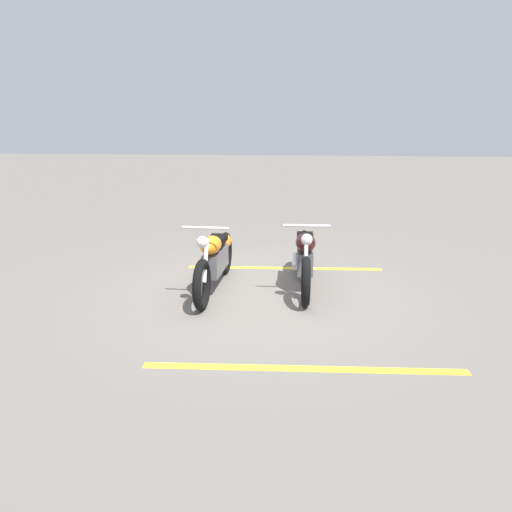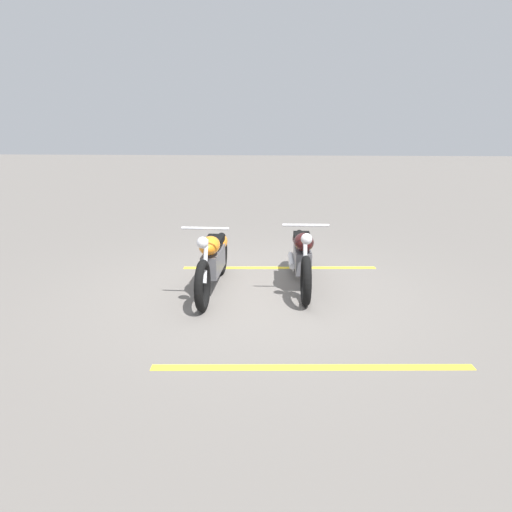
# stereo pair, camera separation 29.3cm
# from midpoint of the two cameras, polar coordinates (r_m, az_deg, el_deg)

# --- Properties ---
(ground_plane) EXTENTS (60.00, 60.00, 0.00)m
(ground_plane) POSITION_cam_midpoint_polar(r_m,az_deg,el_deg) (6.86, 1.58, -4.30)
(ground_plane) COLOR #66605B
(motorcycle_bright_foreground) EXTENTS (2.23, 0.62, 1.04)m
(motorcycle_bright_foreground) POSITION_cam_midpoint_polar(r_m,az_deg,el_deg) (6.90, -3.65, -0.20)
(motorcycle_bright_foreground) COLOR black
(motorcycle_bright_foreground) RESTS_ON ground
(motorcycle_dark_foreground) EXTENTS (2.23, 0.62, 1.04)m
(motorcycle_dark_foreground) POSITION_cam_midpoint_polar(r_m,az_deg,el_deg) (7.07, 6.99, 0.10)
(motorcycle_dark_foreground) COLOR black
(motorcycle_dark_foreground) RESTS_ON ground
(parking_stripe_near) EXTENTS (0.30, 3.20, 0.01)m
(parking_stripe_near) POSITION_cam_midpoint_polar(r_m,az_deg,el_deg) (7.98, 4.44, -1.45)
(parking_stripe_near) COLOR yellow
(parking_stripe_near) RESTS_ON ground
(parking_stripe_mid) EXTENTS (0.30, 3.20, 0.01)m
(parking_stripe_mid) POSITION_cam_midpoint_polar(r_m,az_deg,el_deg) (4.87, 7.52, -13.18)
(parking_stripe_mid) COLOR yellow
(parking_stripe_mid) RESTS_ON ground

